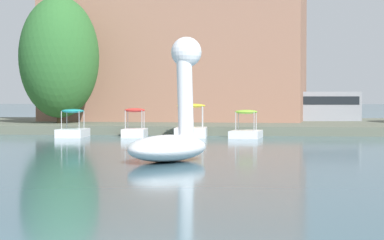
{
  "coord_description": "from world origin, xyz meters",
  "views": [
    {
      "loc": [
        2.93,
        -6.88,
        1.82
      ],
      "look_at": [
        -0.06,
        20.39,
        1.06
      ],
      "focal_mm": 66.87,
      "sensor_mm": 36.0,
      "label": 1
    }
  ],
  "objects_px": {
    "parked_van": "(327,105)",
    "swan_boat": "(173,127)",
    "pedal_boat_yellow": "(191,128)",
    "pedal_boat_teal": "(73,128)",
    "pedal_boat_lime": "(246,130)",
    "pedal_boat_red": "(135,128)",
    "tree_willow_near_path": "(59,57)"
  },
  "relations": [
    {
      "from": "pedal_boat_teal",
      "to": "tree_willow_near_path",
      "type": "xyz_separation_m",
      "value": [
        -2.7,
        6.73,
        3.94
      ]
    },
    {
      "from": "pedal_boat_lime",
      "to": "tree_willow_near_path",
      "type": "height_order",
      "value": "tree_willow_near_path"
    },
    {
      "from": "swan_boat",
      "to": "pedal_boat_yellow",
      "type": "distance_m",
      "value": 13.56
    },
    {
      "from": "pedal_boat_teal",
      "to": "parked_van",
      "type": "relative_size",
      "value": 0.53
    },
    {
      "from": "parked_van",
      "to": "swan_boat",
      "type": "bearing_deg",
      "value": -104.02
    },
    {
      "from": "pedal_boat_red",
      "to": "tree_willow_near_path",
      "type": "height_order",
      "value": "tree_willow_near_path"
    },
    {
      "from": "pedal_boat_red",
      "to": "swan_boat",
      "type": "bearing_deg",
      "value": -74.46
    },
    {
      "from": "pedal_boat_yellow",
      "to": "pedal_boat_teal",
      "type": "xyz_separation_m",
      "value": [
        -5.85,
        -0.37,
        -0.01
      ]
    },
    {
      "from": "pedal_boat_yellow",
      "to": "pedal_boat_teal",
      "type": "distance_m",
      "value": 5.86
    },
    {
      "from": "swan_boat",
      "to": "pedal_boat_lime",
      "type": "relative_size",
      "value": 1.62
    },
    {
      "from": "swan_boat",
      "to": "pedal_boat_red",
      "type": "bearing_deg",
      "value": 105.54
    },
    {
      "from": "pedal_boat_lime",
      "to": "pedal_boat_red",
      "type": "height_order",
      "value": "pedal_boat_red"
    },
    {
      "from": "pedal_boat_lime",
      "to": "tree_willow_near_path",
      "type": "bearing_deg",
      "value": 149.65
    },
    {
      "from": "pedal_boat_lime",
      "to": "parked_van",
      "type": "height_order",
      "value": "parked_van"
    },
    {
      "from": "tree_willow_near_path",
      "to": "swan_boat",
      "type": "bearing_deg",
      "value": -64.48
    },
    {
      "from": "swan_boat",
      "to": "pedal_boat_teal",
      "type": "xyz_separation_m",
      "value": [
        -6.79,
        13.14,
        -0.58
      ]
    },
    {
      "from": "swan_boat",
      "to": "pedal_boat_lime",
      "type": "height_order",
      "value": "swan_boat"
    },
    {
      "from": "swan_boat",
      "to": "tree_willow_near_path",
      "type": "relative_size",
      "value": 0.51
    },
    {
      "from": "pedal_boat_yellow",
      "to": "pedal_boat_lime",
      "type": "bearing_deg",
      "value": -4.79
    },
    {
      "from": "pedal_boat_red",
      "to": "tree_willow_near_path",
      "type": "relative_size",
      "value": 0.27
    },
    {
      "from": "parked_van",
      "to": "pedal_boat_lime",
      "type": "bearing_deg",
      "value": -110.15
    },
    {
      "from": "pedal_boat_lime",
      "to": "pedal_boat_yellow",
      "type": "relative_size",
      "value": 0.98
    },
    {
      "from": "pedal_boat_red",
      "to": "pedal_boat_yellow",
      "type": "bearing_deg",
      "value": 2.53
    },
    {
      "from": "pedal_boat_yellow",
      "to": "pedal_boat_teal",
      "type": "height_order",
      "value": "pedal_boat_yellow"
    },
    {
      "from": "swan_boat",
      "to": "pedal_boat_lime",
      "type": "xyz_separation_m",
      "value": [
        1.76,
        13.29,
        -0.64
      ]
    },
    {
      "from": "pedal_boat_red",
      "to": "pedal_boat_teal",
      "type": "height_order",
      "value": "pedal_boat_red"
    },
    {
      "from": "parked_van",
      "to": "pedal_boat_teal",
      "type": "bearing_deg",
      "value": -134.96
    },
    {
      "from": "pedal_boat_lime",
      "to": "pedal_boat_red",
      "type": "xyz_separation_m",
      "value": [
        -5.48,
        0.1,
        0.07
      ]
    },
    {
      "from": "pedal_boat_lime",
      "to": "pedal_boat_yellow",
      "type": "xyz_separation_m",
      "value": [
        -2.7,
        0.23,
        0.07
      ]
    },
    {
      "from": "pedal_boat_red",
      "to": "tree_willow_near_path",
      "type": "bearing_deg",
      "value": 131.65
    },
    {
      "from": "pedal_boat_lime",
      "to": "pedal_boat_teal",
      "type": "height_order",
      "value": "pedal_boat_teal"
    },
    {
      "from": "pedal_boat_yellow",
      "to": "parked_van",
      "type": "bearing_deg",
      "value": 59.9
    }
  ]
}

